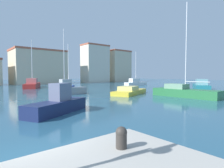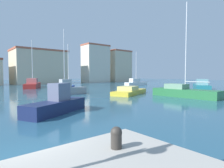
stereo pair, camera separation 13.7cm
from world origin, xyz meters
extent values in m
plane|color=#285670|center=(15.00, 20.00, 0.00)|extent=(160.00, 160.00, 0.00)
cylinder|color=#38332D|center=(1.54, -2.41, 1.11)|extent=(0.26, 0.26, 0.37)
sphere|color=#38332D|center=(1.54, -2.41, 1.30)|extent=(0.27, 0.27, 0.27)
cube|color=white|center=(32.82, 26.37, 0.36)|extent=(6.21, 2.20, 0.73)
cube|color=silver|center=(32.36, 26.40, 1.21)|extent=(2.51, 1.64, 0.97)
cylinder|color=silver|center=(32.82, 26.37, 4.55)|extent=(0.12, 0.12, 7.63)
cube|color=#19234C|center=(3.79, 6.51, 0.42)|extent=(5.09, 3.62, 0.85)
cube|color=slate|center=(4.10, 6.67, 1.44)|extent=(1.60, 1.43, 1.20)
cube|color=#1E707A|center=(33.04, 10.23, 0.41)|extent=(8.25, 6.15, 0.82)
cube|color=#6B9CA2|center=(32.37, 9.83, 1.33)|extent=(2.99, 2.79, 1.01)
cube|color=gold|center=(16.50, 12.17, 0.27)|extent=(7.45, 5.04, 0.54)
cube|color=#DFCD77|center=(15.92, 11.91, 0.82)|extent=(3.20, 2.90, 0.56)
cube|color=#B22823|center=(9.97, 33.20, 0.45)|extent=(5.39, 8.53, 0.90)
cube|color=#C4716E|center=(9.79, 32.79, 1.41)|extent=(2.60, 2.87, 1.02)
cylinder|color=silver|center=(9.97, 33.20, 5.22)|extent=(0.12, 0.12, 8.64)
cube|color=gray|center=(9.85, 16.96, 0.46)|extent=(4.72, 1.52, 0.91)
cube|color=#ADB0B5|center=(9.37, 16.95, 1.48)|extent=(1.34, 1.02, 1.13)
cylinder|color=silver|center=(9.85, 16.96, 3.78)|extent=(0.12, 0.12, 5.73)
cylinder|color=silver|center=(10.69, 16.99, 1.81)|extent=(1.64, 0.13, 0.08)
cube|color=#233D93|center=(12.26, 23.42, 0.34)|extent=(6.44, 7.51, 0.68)
cube|color=#6E7DB1|center=(11.82, 22.84, 0.95)|extent=(3.25, 3.51, 0.56)
cylinder|color=silver|center=(12.26, 23.42, 5.44)|extent=(0.12, 0.12, 9.53)
cube|color=#28703D|center=(19.22, 5.69, 0.46)|extent=(2.57, 7.72, 0.93)
cube|color=gray|center=(19.16, 6.79, 1.22)|extent=(1.97, 2.45, 0.59)
cylinder|color=silver|center=(19.22, 5.69, 5.97)|extent=(0.12, 0.12, 10.09)
cylinder|color=silver|center=(19.29, 4.33, 1.83)|extent=(0.22, 2.67, 0.08)
cube|color=beige|center=(16.55, 49.55, 4.60)|extent=(13.99, 9.90, 9.20)
cube|color=#B25B42|center=(16.55, 49.55, 9.45)|extent=(14.27, 10.10, 0.50)
cube|color=beige|center=(33.64, 45.45, 5.98)|extent=(8.37, 5.14, 11.97)
cube|color=#B25B42|center=(33.64, 45.45, 12.22)|extent=(8.54, 5.24, 0.50)
cube|color=beige|center=(43.68, 45.92, 5.43)|extent=(8.05, 7.09, 10.86)
cube|color=#B25B42|center=(43.68, 45.92, 11.11)|extent=(8.21, 7.23, 0.50)
camera|label=1|loc=(-1.32, -5.53, 2.64)|focal=29.65mm
camera|label=2|loc=(-1.21, -5.61, 2.64)|focal=29.65mm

